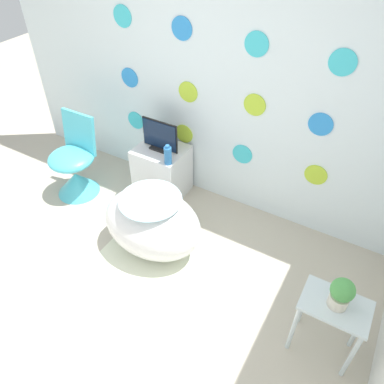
% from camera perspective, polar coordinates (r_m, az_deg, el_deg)
% --- Properties ---
extents(ground_plane, '(12.00, 12.00, 0.00)m').
position_cam_1_polar(ground_plane, '(3.15, -13.79, -19.41)').
color(ground_plane, '#BCB29E').
extents(wall_back_dotted, '(4.74, 0.05, 2.60)m').
position_cam_1_polar(wall_back_dotted, '(3.43, 4.11, 16.88)').
color(wall_back_dotted, white).
rests_on(wall_back_dotted, ground_plane).
extents(rug, '(0.90, 0.85, 0.01)m').
position_cam_1_polar(rug, '(3.51, -5.65, -9.18)').
color(rug, silver).
rests_on(rug, ground_plane).
extents(bathtub, '(0.92, 0.66, 0.60)m').
position_cam_1_polar(bathtub, '(3.35, -6.04, -4.70)').
color(bathtub, white).
rests_on(bathtub, ground_plane).
extents(chair, '(0.47, 0.47, 0.87)m').
position_cam_1_polar(chair, '(4.14, -17.40, 3.23)').
color(chair, '#4CC6DB').
rests_on(chair, ground_plane).
extents(tv_cabinet, '(0.50, 0.44, 0.55)m').
position_cam_1_polar(tv_cabinet, '(3.97, -4.59, 3.25)').
color(tv_cabinet, silver).
rests_on(tv_cabinet, ground_plane).
extents(tv, '(0.39, 0.12, 0.32)m').
position_cam_1_polar(tv, '(3.73, -4.91, 8.35)').
color(tv, black).
rests_on(tv, tv_cabinet).
extents(vase, '(0.07, 0.07, 0.20)m').
position_cam_1_polar(vase, '(3.55, -3.70, 5.61)').
color(vase, '#2D72B7').
rests_on(vase, tv_cabinet).
extents(side_table, '(0.44, 0.30, 0.54)m').
position_cam_1_polar(side_table, '(2.79, 20.54, -17.10)').
color(side_table, silver).
rests_on(side_table, ground_plane).
extents(potted_plant_left, '(0.15, 0.15, 0.24)m').
position_cam_1_polar(potted_plant_left, '(2.60, 21.82, -14.11)').
color(potted_plant_left, beige).
rests_on(potted_plant_left, side_table).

